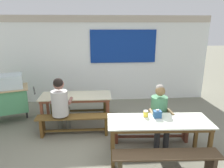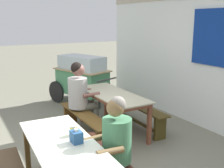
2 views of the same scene
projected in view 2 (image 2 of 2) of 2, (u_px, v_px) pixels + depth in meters
The scene contains 11 objects.
ground_plane at pixel (64, 165), 3.92m from camera, with size 40.00×40.00×0.00m, color slate.
backdrop_wall at pixel (213, 56), 4.99m from camera, with size 6.53×0.23×2.61m.
dining_table_far at pixel (112, 98), 4.96m from camera, with size 1.66×0.67×0.73m.
dining_table_near at pixel (66, 152), 2.92m from camera, with size 1.82×0.74×0.73m.
bench_far_back at pixel (137, 112), 5.30m from camera, with size 1.63×0.28×0.44m.
bench_far_front at pixel (85, 122), 4.78m from camera, with size 1.62×0.30×0.44m.
food_cart at pixel (81, 76), 6.67m from camera, with size 1.81×1.16×1.18m.
person_right_near_table at pixel (112, 144), 3.01m from camera, with size 0.44×0.53×1.22m.
person_left_back_turned at pixel (81, 93), 4.94m from camera, with size 0.47×0.54×1.30m.
tissue_box at pixel (76, 137), 2.95m from camera, with size 0.14×0.11×0.15m.
condiment_jar at pixel (74, 130), 3.14m from camera, with size 0.09×0.09×0.12m.
Camera 2 is at (3.43, -1.18, 2.00)m, focal length 44.61 mm.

